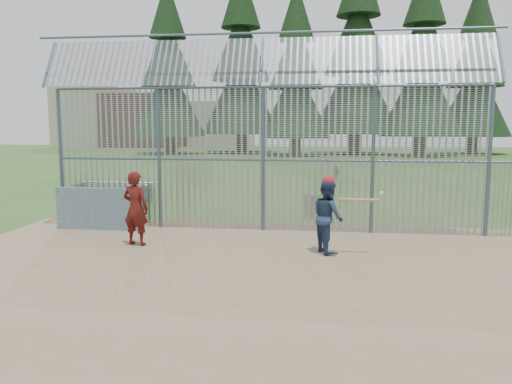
# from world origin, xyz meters

# --- Properties ---
(ground) EXTENTS (120.00, 120.00, 0.00)m
(ground) POSITION_xyz_m (0.00, 0.00, 0.00)
(ground) COLOR #2D511E
(ground) RESTS_ON ground
(dirt_infield) EXTENTS (14.00, 10.00, 0.02)m
(dirt_infield) POSITION_xyz_m (0.00, -0.50, 0.01)
(dirt_infield) COLOR #756047
(dirt_infield) RESTS_ON ground
(dugout_wall) EXTENTS (2.50, 0.12, 1.20)m
(dugout_wall) POSITION_xyz_m (-4.60, 2.90, 0.62)
(dugout_wall) COLOR #38566B
(dugout_wall) RESTS_ON dirt_infield
(batter) EXTENTS (0.92, 1.01, 1.69)m
(batter) POSITION_xyz_m (1.78, 1.20, 0.86)
(batter) COLOR #22324F
(batter) RESTS_ON dirt_infield
(onlooker) EXTENTS (0.74, 0.57, 1.83)m
(onlooker) POSITION_xyz_m (-2.90, 1.31, 0.94)
(onlooker) COLOR maroon
(onlooker) RESTS_ON dirt_infield
(bg_kid_seated) EXTENTS (0.51, 0.31, 0.80)m
(bg_kid_seated) POSITION_xyz_m (2.42, 16.61, 0.40)
(bg_kid_seated) COLOR slate
(bg_kid_seated) RESTS_ON ground
(batting_gear) EXTENTS (1.36, 0.33, 0.57)m
(batting_gear) POSITION_xyz_m (1.93, 1.17, 1.61)
(batting_gear) COLOR #B41822
(batting_gear) RESTS_ON ground
(trash_can) EXTENTS (0.56, 0.56, 0.82)m
(trash_can) POSITION_xyz_m (1.34, 5.76, 0.38)
(trash_can) COLOR #979A9F
(trash_can) RESTS_ON ground
(bleacher) EXTENTS (3.00, 0.95, 0.72)m
(bleacher) POSITION_xyz_m (-6.42, 8.07, 0.41)
(bleacher) COLOR slate
(bleacher) RESTS_ON ground
(backstop_fence) EXTENTS (20.09, 0.81, 5.30)m
(backstop_fence) POSITION_xyz_m (1.81, 3.43, 2.36)
(backstop_fence) COLOR #47566B
(backstop_fence) RESTS_ON ground
(conifer_row) EXTENTS (38.48, 12.26, 20.20)m
(conifer_row) POSITION_xyz_m (1.93, 41.51, 10.83)
(conifer_row) COLOR #332319
(conifer_row) RESTS_ON ground
(distant_buildings) EXTENTS (26.50, 10.50, 8.00)m
(distant_buildings) POSITION_xyz_m (-23.18, 56.49, 3.60)
(distant_buildings) COLOR brown
(distant_buildings) RESTS_ON ground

